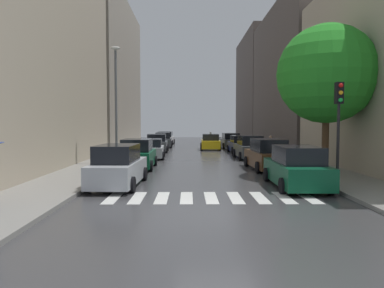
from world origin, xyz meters
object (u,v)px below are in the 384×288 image
at_px(parked_car_left_second, 138,155).
at_px(parked_car_right_fifth, 230,141).
at_px(parked_car_right_third, 249,148).
at_px(parked_car_right_second, 267,155).
at_px(parked_car_right_fourth, 240,145).
at_px(pedestrian_near_tree, 270,145).
at_px(parked_car_left_third, 151,149).
at_px(parked_car_left_fifth, 163,140).
at_px(parked_car_right_nearest, 296,168).
at_px(taxi_midroad, 210,142).
at_px(street_tree_right, 327,74).
at_px(traffic_light_right_corner, 339,110).
at_px(parked_car_left_nearest, 118,167).
at_px(lamp_post_left, 116,97).
at_px(parked_car_left_sixth, 165,138).
at_px(parked_car_left_fourth, 157,143).

height_order(parked_car_left_second, parked_car_right_fifth, parked_car_left_second).
bearing_deg(parked_car_right_third, parked_car_right_second, 177.96).
height_order(parked_car_right_fourth, pedestrian_near_tree, pedestrian_near_tree).
xyz_separation_m(parked_car_left_third, parked_car_left_fifth, (0.00, 13.23, 0.06)).
bearing_deg(parked_car_right_nearest, parked_car_right_third, 0.52).
bearing_deg(parked_car_left_third, parked_car_right_nearest, -151.59).
distance_m(parked_car_right_second, parked_car_right_fifth, 18.60).
bearing_deg(parked_car_left_third, parked_car_right_fourth, -57.44).
bearing_deg(taxi_midroad, parked_car_left_second, 162.86).
distance_m(street_tree_right, traffic_light_right_corner, 4.29).
xyz_separation_m(parked_car_left_nearest, parked_car_right_nearest, (7.68, -0.35, -0.02)).
height_order(parked_car_right_nearest, lamp_post_left, lamp_post_left).
xyz_separation_m(street_tree_right, traffic_light_right_corner, (-0.84, -3.71, -1.98)).
distance_m(parked_car_left_third, parked_car_left_sixth, 18.70).
height_order(parked_car_left_third, parked_car_right_second, parked_car_right_second).
xyz_separation_m(parked_car_right_nearest, parked_car_right_third, (0.08, 12.64, 0.00)).
relative_size(parked_car_left_fourth, parked_car_right_nearest, 0.88).
xyz_separation_m(parked_car_right_fourth, parked_car_right_fifth, (-0.16, 6.45, 0.03)).
xyz_separation_m(parked_car_right_nearest, traffic_light_right_corner, (1.66, -0.26, 2.46)).
xyz_separation_m(parked_car_left_sixth, parked_car_right_second, (7.64, -25.57, 0.06)).
relative_size(parked_car_left_third, parked_car_right_fifth, 1.00).
xyz_separation_m(parked_car_left_nearest, parked_car_left_sixth, (0.09, 31.21, -0.06)).
bearing_deg(parked_car_left_sixth, lamp_post_left, 177.82).
bearing_deg(parked_car_left_fourth, parked_car_right_fifth, -57.57).
bearing_deg(parked_car_right_fifth, parked_car_right_fourth, 178.61).
bearing_deg(parked_car_left_fourth, parked_car_left_third, 179.56).
relative_size(parked_car_left_nearest, parked_car_left_fifth, 1.08).
relative_size(parked_car_left_second, parked_car_right_second, 0.90).
relative_size(parked_car_left_second, parked_car_left_third, 1.05).
distance_m(parked_car_left_fifth, parked_car_right_second, 21.48).
distance_m(parked_car_left_fourth, traffic_light_right_corner, 21.98).
distance_m(parked_car_right_third, parked_car_right_fourth, 5.49).
xyz_separation_m(parked_car_left_second, parked_car_left_sixth, (0.10, 25.04, -0.06)).
relative_size(parked_car_left_second, parked_car_right_third, 1.00).
distance_m(parked_car_right_nearest, parked_car_right_fourth, 18.13).
distance_m(parked_car_right_fifth, pedestrian_near_tree, 11.47).
bearing_deg(pedestrian_near_tree, street_tree_right, -129.84).
distance_m(parked_car_left_fifth, parked_car_right_fifth, 7.65).
relative_size(taxi_midroad, traffic_light_right_corner, 1.05).
relative_size(street_tree_right, lamp_post_left, 1.02).
distance_m(parked_car_left_third, lamp_post_left, 6.05).
bearing_deg(parked_car_right_fifth, parked_car_left_nearest, 159.64).
xyz_separation_m(parked_car_right_fourth, street_tree_right, (2.37, -14.68, 4.51)).
height_order(parked_car_left_nearest, parked_car_right_third, parked_car_left_nearest).
distance_m(parked_car_left_third, taxi_midroad, 10.78).
bearing_deg(parked_car_left_sixth, traffic_light_right_corner, -161.64).
bearing_deg(traffic_light_right_corner, parked_car_left_third, 125.02).
bearing_deg(parked_car_right_nearest, parked_car_right_fourth, 0.43).
height_order(parked_car_left_second, parked_car_left_fifth, parked_car_left_second).
distance_m(pedestrian_near_tree, lamp_post_left, 12.66).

